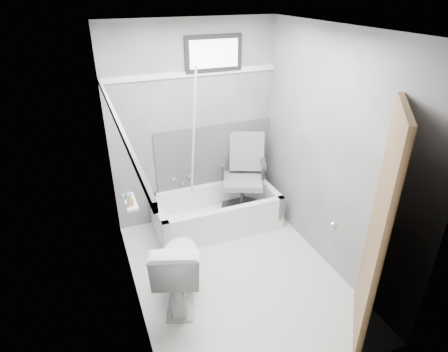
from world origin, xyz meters
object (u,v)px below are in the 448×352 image
bathtub (217,211)px  toilet (179,267)px  soap_bottle_b (128,194)px  door (434,249)px  soap_bottle_a (130,200)px  office_chair (243,176)px

bathtub → toilet: 1.27m
soap_bottle_b → door: bearing=-41.6°
door → soap_bottle_a: bearing=140.8°
office_chair → door: (0.48, -2.26, 0.40)m
bathtub → soap_bottle_b: 1.41m
office_chair → soap_bottle_b: 1.58m
office_chair → door: 2.34m
bathtub → soap_bottle_a: bearing=-149.1°
soap_bottle_a → soap_bottle_b: (0.00, 0.14, -0.01)m
soap_bottle_a → office_chair: bearing=25.8°
soap_bottle_a → toilet: bearing=-48.3°
office_chair → toilet: bearing=-113.7°
office_chair → toilet: office_chair is taller
toilet → door: bearing=162.8°
office_chair → soap_bottle_b: bearing=-135.9°
office_chair → toilet: 1.56m
door → soap_bottle_b: 2.57m
toilet → soap_bottle_a: soap_bottle_a is taller
bathtub → soap_bottle_a: 1.47m
toilet → soap_bottle_a: (-0.32, 0.36, 0.59)m
soap_bottle_a → soap_bottle_b: soap_bottle_a is taller
door → soap_bottle_b: door is taller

